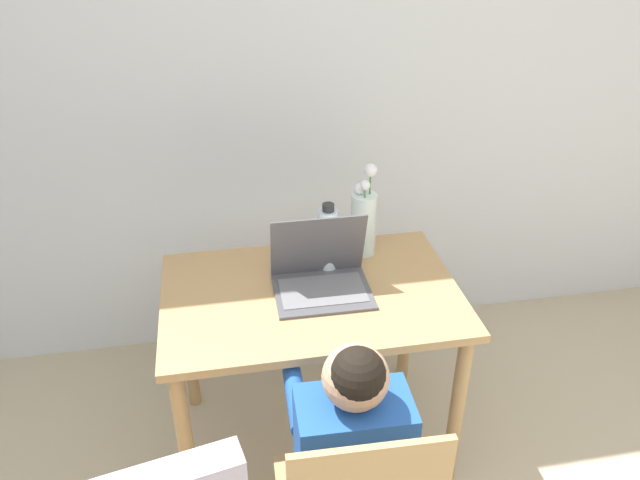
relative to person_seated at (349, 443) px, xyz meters
The scene contains 6 objects.
wall_back 1.47m from the person_seated, 85.16° to the left, with size 6.40×0.05×2.50m.
dining_table 0.58m from the person_seated, 90.41° to the left, with size 1.01×0.67×0.71m.
person_seated is the anchor object (origin of this frame).
laptop 0.62m from the person_seated, 86.81° to the left, with size 0.33×0.26×0.26m.
flower_vase 0.87m from the person_seated, 73.90° to the left, with size 0.09×0.09×0.35m.
water_bottle 0.75m from the person_seated, 83.59° to the left, with size 0.07×0.07×0.26m.
Camera 1 is at (-0.40, -0.24, 1.93)m, focal length 35.00 mm.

